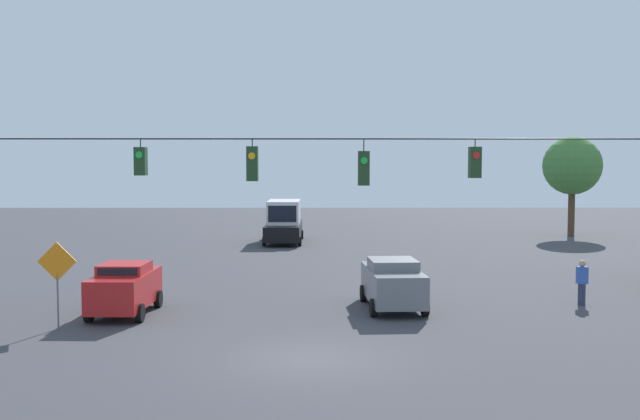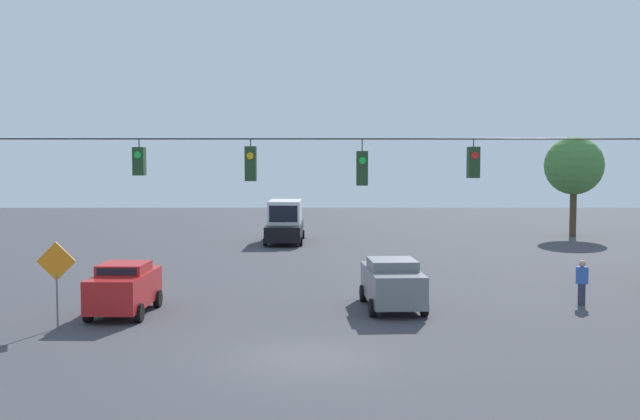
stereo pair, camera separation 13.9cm
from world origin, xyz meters
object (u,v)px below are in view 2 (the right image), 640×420
Objects in this scene: traffic_cone_third at (145,278)px; work_zone_sign at (56,268)px; sedan_red_parked_shoulder at (124,288)px; pedestrian at (582,283)px; box_truck_black_withflow_deep at (285,222)px; traffic_cone_nearest at (105,304)px; tree_horizon_left at (574,166)px; sedan_grey_crossing_near at (392,283)px; overhead_signal_span at (308,198)px; traffic_cone_second at (129,290)px.

work_zone_sign reaches higher than traffic_cone_third.
sedan_red_parked_shoulder is 17.00m from pedestrian.
box_truck_black_withflow_deep is 25.54m from pedestrian.
sedan_red_parked_shoulder is 5.57× the size of traffic_cone_nearest.
tree_horizon_left is (-27.57, -30.23, 3.27)m from work_zone_sign.
sedan_grey_crossing_near is 0.60× the size of tree_horizon_left.
tree_horizon_left is (-19.38, -32.64, 0.89)m from overhead_signal_span.
traffic_cone_nearest is at bearing -111.20° from work_zone_sign.
tree_horizon_left reaches higher than traffic_cone_third.
traffic_cone_second is at bearing 76.08° from box_truck_black_withflow_deep.
box_truck_black_withflow_deep is 26.96m from work_zone_sign.
traffic_cone_third is at bearing -25.28° from sedan_grey_crossing_near.
tree_horizon_left reaches higher than traffic_cone_second.
sedan_red_parked_shoulder is (4.61, 23.97, -0.46)m from box_truck_black_withflow_deep.
overhead_signal_span is 3.27× the size of box_truck_black_withflow_deep.
traffic_cone_third is at bearing -13.66° from pedestrian.
tree_horizon_left is (-9.07, -26.36, 4.39)m from pedestrian.
sedan_grey_crossing_near is 2.59× the size of pedestrian.
overhead_signal_span is 37.97m from tree_horizon_left.
traffic_cone_second is at bearing -46.16° from overhead_signal_span.
tree_horizon_left is (-16.35, -26.97, 4.29)m from sedan_grey_crossing_near.
overhead_signal_span reaches higher than traffic_cone_nearest.
work_zone_sign is at bearing 76.74° from box_truck_black_withflow_deep.
overhead_signal_span is at bearing 59.30° from tree_horizon_left.
sedan_red_parked_shoulder is at bearing 5.43° from pedestrian.
box_truck_black_withflow_deep is at bearing -77.62° from sedan_grey_crossing_near.
box_truck_black_withflow_deep is 9.91× the size of traffic_cone_second.
work_zone_sign is at bearing 16.19° from sedan_grey_crossing_near.
box_truck_black_withflow_deep is 2.50× the size of work_zone_sign.
sedan_grey_crossing_near is 6.21× the size of traffic_cone_nearest.
sedan_red_parked_shoulder is 2.99m from traffic_cone_second.
sedan_red_parked_shoulder is 5.57× the size of traffic_cone_third.
traffic_cone_nearest is 38.97m from tree_horizon_left.
box_truck_black_withflow_deep is 1.60× the size of sedan_grey_crossing_near.
work_zone_sign reaches higher than traffic_cone_second.
sedan_grey_crossing_near is (-9.65, -1.00, 0.00)m from sedan_red_parked_shoulder.
sedan_grey_crossing_near is at bearing -174.10° from sedan_red_parked_shoulder.
overhead_signal_span is at bearing 124.80° from traffic_cone_third.
pedestrian reaches higher than traffic_cone_nearest.
box_truck_black_withflow_deep is at bearing -85.99° from overhead_signal_span.
tree_horizon_left is (-26.62, -25.10, 4.90)m from traffic_cone_second.
traffic_cone_third is (10.39, -4.90, -0.60)m from sedan_grey_crossing_near.
work_zone_sign is at bearing 84.14° from traffic_cone_third.
tree_horizon_left is at bearing -120.70° from overhead_signal_span.
work_zone_sign is 0.38× the size of tree_horizon_left.
tree_horizon_left reaches higher than overhead_signal_span.
box_truck_black_withflow_deep is 24.58m from traffic_cone_nearest.
traffic_cone_nearest is at bearing 5.22° from pedestrian.
tree_horizon_left is at bearing -108.99° from pedestrian.
work_zone_sign is at bearing 47.63° from tree_horizon_left.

